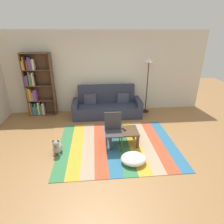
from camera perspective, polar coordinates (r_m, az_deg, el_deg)
name	(u,v)px	position (r m, az deg, el deg)	size (l,w,h in m)	color
ground_plane	(114,149)	(4.59, 0.49, -11.33)	(14.00, 14.00, 0.00)	#9E7042
back_wall	(106,73)	(6.43, -1.83, 12.10)	(6.80, 0.10, 2.70)	silver
rug	(117,145)	(4.73, 1.65, -10.06)	(2.91, 2.34, 0.01)	#387F4C
couch	(107,106)	(6.22, -1.58, 1.93)	(2.26, 0.80, 1.00)	#2D3347
bookshelf	(36,87)	(6.56, -22.38, 7.17)	(0.90, 0.28, 2.05)	brown
coffee_table	(123,133)	(4.63, 3.41, -6.42)	(0.74, 0.55, 0.37)	#513826
pouf	(133,159)	(4.13, 6.66, -14.17)	(0.55, 0.49, 0.19)	white
dog	(57,147)	(4.54, -16.61, -10.42)	(0.22, 0.35, 0.40)	#9E998E
standing_lamp	(149,67)	(6.29, 11.25, 13.45)	(0.32, 0.32, 1.88)	black
tv_remote	(124,130)	(4.62, 3.72, -5.44)	(0.04, 0.15, 0.02)	black
folding_chair	(113,128)	(4.38, 0.40, -4.95)	(0.40, 0.40, 0.90)	#38383D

